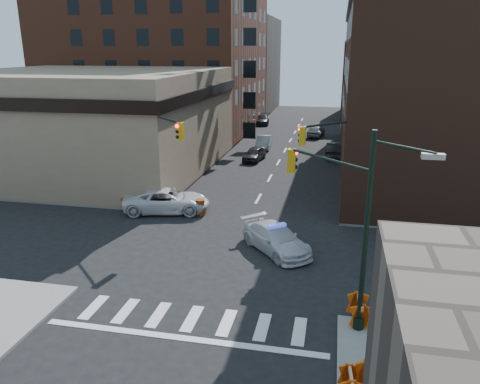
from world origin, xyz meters
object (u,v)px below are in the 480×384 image
at_px(pickup, 167,201).
at_px(pedestrian_a, 143,195).
at_px(barrel_road, 260,232).
at_px(barricade_nw_a, 159,199).
at_px(parked_car_wnear, 254,154).
at_px(barrel_bank, 200,207).
at_px(parked_car_enear, 335,150).
at_px(pedestrian_b, 139,192).
at_px(police_car, 276,239).
at_px(barricade_se_a, 359,310).
at_px(parked_car_wfar, 264,142).

relative_size(pickup, pedestrian_a, 3.37).
distance_m(barrel_road, barricade_nw_a, 8.93).
height_order(parked_car_wnear, barrel_bank, parked_car_wnear).
distance_m(pedestrian_a, barricade_nw_a, 1.17).
relative_size(pickup, parked_car_enear, 1.22).
height_order(parked_car_enear, barrel_road, parked_car_enear).
height_order(pickup, parked_car_wnear, pickup).
relative_size(pickup, pedestrian_b, 3.61).
bearing_deg(barrel_road, barrel_bank, 143.80).
bearing_deg(police_car, pedestrian_a, 111.56).
bearing_deg(parked_car_enear, parked_car_wnear, 23.32).
height_order(parked_car_enear, barrel_bank, parked_car_enear).
bearing_deg(barricade_se_a, parked_car_enear, -3.24).
height_order(barrel_bank, barricade_se_a, barricade_se_a).
distance_m(parked_car_wnear, barricade_nw_a, 16.42).
xyz_separation_m(pickup, parked_car_wfar, (3.24, 22.68, -0.10)).
bearing_deg(parked_car_wfar, pedestrian_a, -105.98).
height_order(parked_car_wfar, parked_car_enear, parked_car_enear).
bearing_deg(parked_car_wnear, parked_car_enear, 29.25).
bearing_deg(barrel_bank, parked_car_enear, 66.29).
relative_size(barricade_se_a, barricade_nw_a, 1.00).
bearing_deg(pedestrian_a, barrel_road, -11.33).
bearing_deg(parked_car_enear, parked_car_wfar, -19.20).
bearing_deg(barricade_se_a, pickup, 41.55).
bearing_deg(parked_car_wnear, barrel_bank, -85.05).
distance_m(parked_car_wfar, barricade_se_a, 35.52).
bearing_deg(barricade_se_a, barrel_bank, 35.80).
relative_size(police_car, parked_car_wnear, 1.26).
distance_m(parked_car_wnear, barrel_road, 20.48).
xyz_separation_m(pedestrian_b, barricade_nw_a, (1.75, -0.53, -0.30)).
relative_size(parked_car_wnear, barrel_road, 3.90).
xyz_separation_m(parked_car_enear, pedestrian_b, (-13.70, -18.55, 0.17)).
height_order(barrel_road, barricade_se_a, barricade_se_a).
relative_size(pickup, barrel_road, 5.72).
bearing_deg(parked_car_wnear, pickup, -93.51).
relative_size(parked_car_wfar, parked_car_enear, 0.90).
xyz_separation_m(parked_car_wnear, pedestrian_a, (-5.05, -16.30, 0.34)).
distance_m(pickup, pedestrian_a, 1.83).
relative_size(parked_car_enear, pedestrian_b, 2.96).
height_order(pedestrian_b, barrel_road, pedestrian_b).
relative_size(parked_car_enear, pedestrian_a, 2.76).
height_order(police_car, pickup, pickup).
bearing_deg(parked_car_wfar, barrel_road, -84.91).
bearing_deg(parked_car_wnear, barricade_se_a, -64.01).
xyz_separation_m(parked_car_wfar, barricade_se_a, (9.34, -34.27, -0.05)).
height_order(pedestrian_b, barricade_nw_a, pedestrian_b).
bearing_deg(pedestrian_a, barricade_se_a, -27.56).
xyz_separation_m(parked_car_wnear, parked_car_enear, (7.95, 3.15, 0.11)).
bearing_deg(barrel_road, parked_car_wfar, 98.41).
relative_size(pickup, parked_car_wnear, 1.47).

